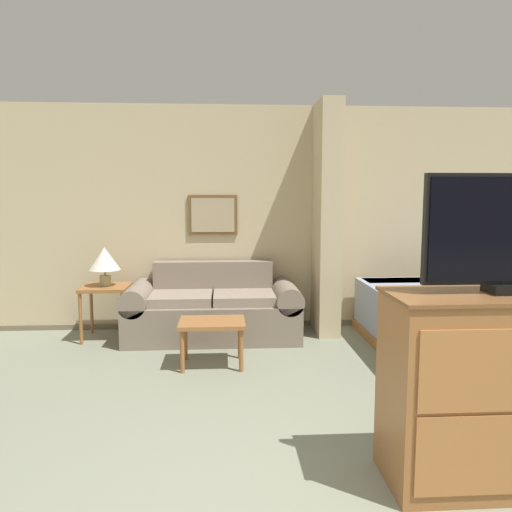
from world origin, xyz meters
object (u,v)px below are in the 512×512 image
at_px(couch, 213,310).
at_px(bed, 450,321).
at_px(tv_dresser, 504,389).
at_px(table_lamp, 105,260).
at_px(backpack, 460,279).
at_px(coffee_table, 212,327).

bearing_deg(couch, bed, -14.26).
bearing_deg(couch, tv_dresser, -60.80).
bearing_deg(couch, table_lamp, 178.44).
height_order(table_lamp, backpack, table_lamp).
bearing_deg(coffee_table, bed, 7.55).
xyz_separation_m(couch, coffee_table, (0.01, -0.93, 0.05)).
bearing_deg(bed, coffee_table, -172.45).
xyz_separation_m(table_lamp, tv_dresser, (2.80, -2.96, -0.35)).
distance_m(couch, tv_dresser, 3.36).
distance_m(couch, coffee_table, 0.93).
height_order(couch, table_lamp, table_lamp).
distance_m(table_lamp, tv_dresser, 4.09).
xyz_separation_m(table_lamp, bed, (3.58, -0.64, -0.57)).
height_order(coffee_table, backpack, backpack).
relative_size(couch, coffee_table, 3.17).
xyz_separation_m(coffee_table, bed, (2.40, 0.32, -0.06)).
bearing_deg(coffee_table, tv_dresser, -50.85).
relative_size(couch, bed, 0.95).
xyz_separation_m(coffee_table, table_lamp, (-1.18, 0.96, 0.51)).
xyz_separation_m(tv_dresser, backpack, (0.65, 1.89, 0.28)).
xyz_separation_m(couch, backpack, (2.29, -1.03, 0.49)).
relative_size(table_lamp, tv_dresser, 0.33).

